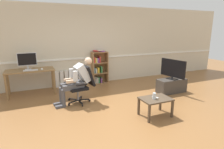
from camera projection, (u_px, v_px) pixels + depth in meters
ground_plane at (120, 111)px, 4.44m from camera, size 18.00×18.00×0.00m
back_wall at (88, 46)px, 6.48m from camera, size 12.00×0.13×2.70m
computer_desk at (30, 73)px, 5.46m from camera, size 1.35×0.61×0.76m
imac_monitor at (27, 60)px, 5.41m from camera, size 0.54×0.14×0.49m
keyboard at (31, 70)px, 5.31m from camera, size 0.39×0.12×0.02m
computer_mouse at (42, 69)px, 5.45m from camera, size 0.06×0.10×0.03m
bookshelf at (99, 68)px, 6.60m from camera, size 0.57×0.29×1.21m
radiator at (69, 78)px, 6.35m from camera, size 0.89×0.08×0.54m
office_chair at (83, 83)px, 4.92m from camera, size 0.76×0.63×0.99m
person_seated at (77, 79)px, 4.81m from camera, size 1.06×0.42×1.19m
tv_stand at (171, 86)px, 5.73m from camera, size 0.91×0.38×0.43m
tv_screen at (173, 69)px, 5.60m from camera, size 0.26×0.86×0.60m
coffee_table at (156, 101)px, 4.12m from camera, size 0.67×0.47×0.42m
drinking_glass at (154, 96)px, 4.05m from camera, size 0.07×0.07×0.14m
spare_remote at (155, 97)px, 4.14m from camera, size 0.10×0.15×0.02m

